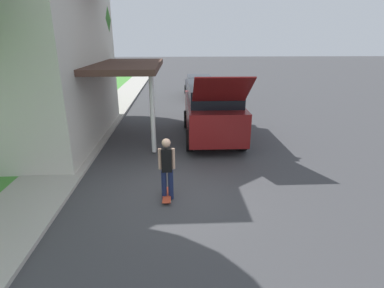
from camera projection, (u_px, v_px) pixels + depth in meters
ground_plane at (174, 189)px, 8.13m from camera, size 120.00×120.00×0.00m
sidewalk at (96, 127)px, 13.60m from camera, size 1.80×80.00×0.10m
lawn_tree_far at (52, 19)px, 13.30m from camera, size 5.11×5.11×7.14m
suv_parked at (212, 109)px, 11.96m from camera, size 2.19×5.55×2.84m
car_down_street at (199, 87)px, 20.57m from camera, size 1.94×4.39×1.45m
skateboarder at (167, 167)px, 7.36m from camera, size 0.41×0.21×1.62m
skateboard at (167, 195)px, 7.65m from camera, size 0.22×0.83×0.10m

